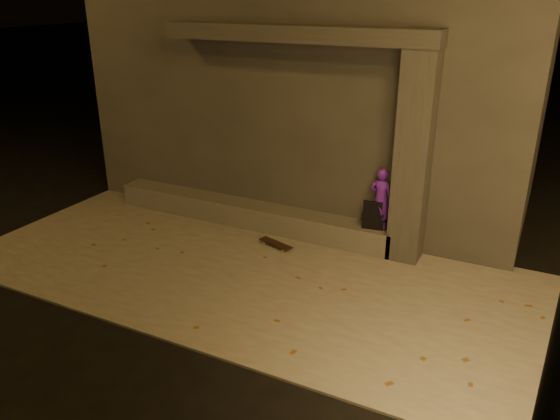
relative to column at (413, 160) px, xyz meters
The scene contains 9 objects.
ground 4.51m from the column, 114.39° to the right, with size 120.00×120.00×0.00m, color black.
sidewalk 3.04m from the column, 134.17° to the right, with size 11.00×4.40×0.04m, color slate.
building 3.92m from the column, 134.55° to the left, with size 9.00×5.10×5.22m.
ledge 3.57m from the column, behind, with size 6.00×0.55×0.45m, color #595651.
column is the anchor object (origin of this frame).
canopy 2.93m from the column, behind, with size 5.00×0.70×0.28m, color #393633.
skateboarder 0.93m from the column, behind, with size 0.41×0.27×1.13m, color #5F1CBC.
backpack 1.31m from the column, behind, with size 0.41×0.29×0.53m.
skateboard 2.91m from the column, 162.53° to the right, with size 0.74×0.38×0.08m.
Camera 1 is at (3.65, -5.06, 4.48)m, focal length 35.00 mm.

